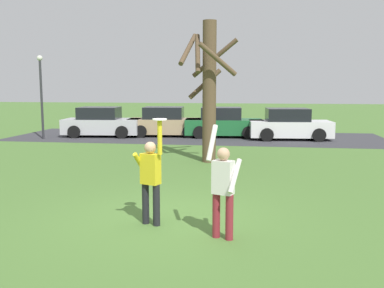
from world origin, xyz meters
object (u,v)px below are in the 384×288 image
Objects in this scene: parked_car_white at (289,125)px; person_catcher at (151,176)px; parked_car_tan at (166,123)px; bare_tree_tall at (208,87)px; person_defender at (223,185)px; parked_car_silver at (102,123)px; lamppost_by_lot at (41,89)px; parked_car_green at (223,123)px; frisbee_disc at (160,119)px.

person_catcher is at bearing -109.54° from parked_car_white.
bare_tree_tall is at bearing -72.48° from parked_car_tan.
parked_car_silver is at bearing -40.93° from person_defender.
bare_tree_tall is at bearing 108.91° from person_catcher.
parked_car_tan is at bearing 20.76° from lamppost_by_lot.
person_defender is at bearing -103.63° from parked_car_white.
bare_tree_tall reaches higher than person_catcher.
lamppost_by_lot is (-10.34, 13.21, 1.60)m from person_defender.
person_defender is 0.41× the size of bare_tree_tall.
parked_car_tan is at bearing 176.01° from parked_car_green.
parked_car_tan is at bearing -52.92° from person_defender.
lamppost_by_lot is (-9.10, 12.72, 0.49)m from frisbee_disc.
parked_car_white is 1.00× the size of lamppost_by_lot.
parked_car_white is at bearing 64.68° from bare_tree_tall.
person_catcher is 15.19m from parked_car_tan.
parked_car_white is at bearing -14.91° from parked_car_green.
parked_car_green is (3.13, 0.06, 0.00)m from parked_car_tan.
person_defender is (1.46, -0.57, -0.00)m from person_catcher.
parked_car_tan is 1.00× the size of parked_car_green.
parked_car_silver is 6.59m from parked_car_green.
person_catcher is 0.49× the size of parked_car_white.
parked_car_tan is 1.00× the size of parked_car_white.
parked_car_silver is (-6.31, 14.24, -0.25)m from person_catcher.
parked_car_white is at bearing 97.00° from person_catcher.
frisbee_disc is 15.79m from parked_car_silver.
parked_car_white is (3.48, 14.46, -1.37)m from frisbee_disc.
person_defender is 0.48× the size of lamppost_by_lot.
parked_car_silver and parked_car_white have the same top height.
parked_car_green is at bearing 14.36° from lamppost_by_lot.
lamppost_by_lot is at bearing 146.51° from person_catcher.
frisbee_disc is 0.06× the size of parked_car_tan.
person_defender is 0.48× the size of parked_car_green.
lamppost_by_lot is (-9.13, -2.34, 1.86)m from parked_car_green.
parked_car_green is at bearing 90.53° from bare_tree_tall.
bare_tree_tall is (0.10, 7.33, 0.60)m from frisbee_disc.
person_defender reaches higher than parked_car_white.
frisbee_disc is 0.06× the size of lamppost_by_lot.
parked_car_white is (3.45, -0.59, 0.00)m from parked_car_green.
parked_car_silver is 10.00m from parked_car_white.
parked_car_silver is at bearing 175.67° from parked_car_white.
person_defender is 7.42× the size of frisbee_disc.
frisbee_disc is 0.06× the size of parked_car_green.
person_catcher is 14.85m from parked_car_white.
lamppost_by_lot is at bearing -164.38° from parked_car_tan.
bare_tree_tall is at bearing -51.72° from parked_car_silver.
parked_car_white is at bearing -77.10° from person_defender.
frisbee_disc is (0.21, -0.08, 1.11)m from person_catcher.
parked_car_silver is 9.83m from bare_tree_tall.
parked_car_silver is at bearing 133.43° from bare_tree_tall.
parked_car_silver is at bearing 135.29° from person_catcher.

